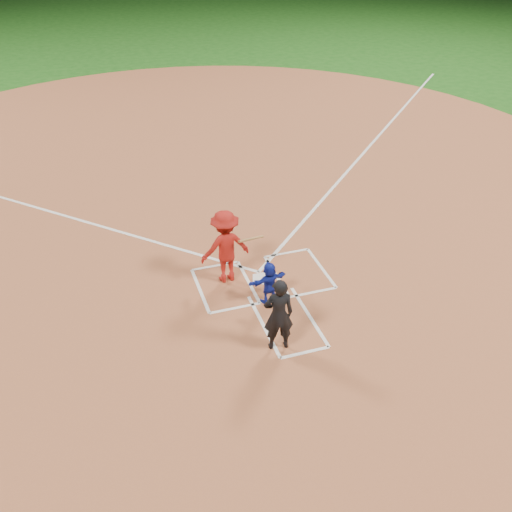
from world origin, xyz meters
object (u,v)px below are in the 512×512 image
object	(u,v)px
home_plate	(262,278)
catcher	(269,282)
umpire	(279,315)
batter_at_plate	(225,247)

from	to	relation	value
home_plate	catcher	bearing A→B (deg)	81.13
home_plate	umpire	xyz separation A→B (m)	(-0.48, -2.44, 0.86)
batter_at_plate	umpire	bearing A→B (deg)	-82.24
home_plate	umpire	world-z (taller)	umpire
home_plate	catcher	world-z (taller)	catcher
catcher	umpire	size ratio (longest dim) A/B	0.61
home_plate	umpire	distance (m)	2.63
catcher	umpire	world-z (taller)	umpire
catcher	batter_at_plate	world-z (taller)	batter_at_plate
umpire	catcher	bearing A→B (deg)	-94.35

